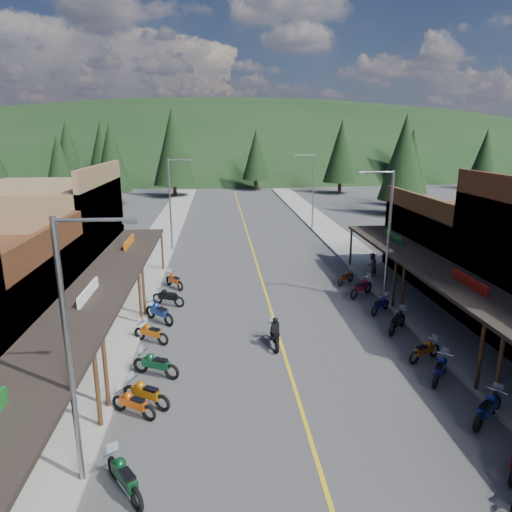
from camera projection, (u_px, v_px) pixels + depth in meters
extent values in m
plane|color=#38383A|center=(290.00, 372.00, 19.84)|extent=(220.00, 220.00, 0.00)
cube|color=gold|center=(254.00, 254.00, 39.09)|extent=(0.15, 90.00, 0.01)
cube|color=gray|center=(151.00, 256.00, 38.38)|extent=(3.40, 94.00, 0.15)
cube|color=gray|center=(353.00, 252.00, 39.77)|extent=(3.40, 94.00, 0.15)
cylinder|color=#472D19|center=(98.00, 391.00, 15.61)|extent=(0.16, 0.16, 3.00)
cube|color=#3F2111|center=(55.00, 298.00, 19.87)|extent=(0.30, 9.00, 6.20)
cube|color=black|center=(89.00, 299.00, 20.01)|extent=(3.20, 9.00, 0.18)
cylinder|color=#472D19|center=(106.00, 373.00, 16.76)|extent=(0.16, 0.16, 3.00)
cylinder|color=#472D19|center=(140.00, 299.00, 24.27)|extent=(0.16, 0.16, 3.00)
cube|color=silver|center=(88.00, 295.00, 19.95)|extent=(0.12, 3.00, 0.70)
cube|color=brown|center=(43.00, 241.00, 28.70)|extent=(8.00, 10.20, 7.00)
cube|color=brown|center=(105.00, 230.00, 28.85)|extent=(0.30, 10.20, 8.20)
cube|color=black|center=(129.00, 247.00, 29.25)|extent=(3.20, 10.20, 0.18)
cylinder|color=#472D19|center=(144.00, 292.00, 25.42)|extent=(0.16, 0.16, 3.00)
cylinder|color=#472D19|center=(162.00, 252.00, 34.09)|extent=(0.16, 0.16, 3.00)
cube|color=#CC590C|center=(129.00, 244.00, 29.20)|extent=(0.12, 3.00, 0.70)
cylinder|color=#472D19|center=(498.00, 373.00, 16.75)|extent=(0.16, 0.16, 3.00)
cube|color=#562B19|center=(501.00, 265.00, 21.22)|extent=(0.30, 9.00, 8.20)
cube|color=black|center=(469.00, 288.00, 21.39)|extent=(3.20, 9.00, 0.18)
cylinder|color=#472D19|center=(480.00, 358.00, 17.91)|extent=(0.16, 0.16, 3.00)
cylinder|color=#472D19|center=(402.00, 292.00, 25.42)|extent=(0.16, 0.16, 3.00)
cube|color=#B2140F|center=(469.00, 284.00, 21.34)|extent=(0.12, 3.00, 0.70)
cube|color=#4C2D16|center=(467.00, 247.00, 31.19)|extent=(8.00, 10.20, 5.00)
cube|color=#4C2D16|center=(414.00, 240.00, 30.72)|extent=(0.30, 10.20, 6.20)
cube|color=black|center=(393.00, 242.00, 30.63)|extent=(3.20, 10.20, 0.18)
cylinder|color=#472D19|center=(394.00, 285.00, 26.57)|extent=(0.16, 0.16, 3.00)
cylinder|color=#472D19|center=(351.00, 248.00, 35.23)|extent=(0.16, 0.16, 3.00)
cube|color=#14591E|center=(393.00, 239.00, 30.58)|extent=(0.12, 3.00, 0.70)
cylinder|color=gray|center=(69.00, 361.00, 12.46)|extent=(0.16, 0.16, 8.00)
cylinder|color=gray|center=(93.00, 220.00, 11.53)|extent=(2.00, 0.10, 0.10)
cube|color=gray|center=(130.00, 221.00, 11.62)|extent=(0.35, 0.18, 0.12)
cylinder|color=gray|center=(170.00, 206.00, 39.42)|extent=(0.16, 0.16, 8.00)
cylinder|color=gray|center=(180.00, 160.00, 38.49)|extent=(2.00, 0.10, 0.10)
cube|color=gray|center=(191.00, 160.00, 38.57)|extent=(0.35, 0.18, 0.12)
cylinder|color=gray|center=(388.00, 238.00, 27.07)|extent=(0.16, 0.16, 8.00)
cylinder|color=gray|center=(377.00, 172.00, 25.98)|extent=(2.00, 0.10, 0.10)
cube|color=gray|center=(361.00, 173.00, 25.92)|extent=(0.35, 0.18, 0.12)
cylinder|color=gray|center=(313.00, 193.00, 48.25)|extent=(0.16, 0.16, 8.00)
cylinder|color=gray|center=(305.00, 155.00, 47.16)|extent=(2.00, 0.10, 0.10)
cube|color=gray|center=(296.00, 156.00, 47.10)|extent=(0.35, 0.18, 0.12)
ellipsoid|color=black|center=(227.00, 165.00, 149.79)|extent=(310.00, 140.00, 60.00)
cylinder|color=black|center=(105.00, 184.00, 85.05)|extent=(0.60, 0.60, 2.00)
cone|color=black|center=(102.00, 150.00, 83.43)|extent=(5.88, 5.88, 10.50)
cylinder|color=black|center=(175.00, 191.00, 74.62)|extent=(0.60, 0.60, 2.00)
cone|color=black|center=(173.00, 147.00, 72.80)|extent=(6.72, 6.72, 12.00)
cylinder|color=black|center=(256.00, 185.00, 83.43)|extent=(0.60, 0.60, 2.00)
cone|color=black|center=(256.00, 154.00, 82.01)|extent=(5.04, 5.04, 9.00)
cylinder|color=black|center=(340.00, 188.00, 78.77)|extent=(0.60, 0.60, 2.00)
cone|color=black|center=(341.00, 151.00, 77.15)|extent=(5.88, 5.88, 10.50)
cylinder|color=black|center=(402.00, 180.00, 91.60)|extent=(0.60, 0.60, 2.00)
cone|color=black|center=(405.00, 144.00, 89.78)|extent=(6.72, 6.72, 12.00)
cylinder|color=black|center=(481.00, 184.00, 84.85)|extent=(0.60, 0.60, 2.00)
cone|color=black|center=(485.00, 154.00, 83.43)|extent=(5.04, 5.04, 9.00)
cylinder|color=black|center=(71.00, 181.00, 90.19)|extent=(0.60, 0.60, 2.00)
cone|color=black|center=(67.00, 149.00, 88.57)|extent=(5.88, 5.88, 10.50)
cylinder|color=black|center=(64.00, 209.00, 56.33)|extent=(0.60, 0.60, 2.00)
cone|color=black|center=(60.00, 168.00, 55.04)|extent=(4.48, 4.48, 8.00)
cylinder|color=black|center=(408.00, 199.00, 64.81)|extent=(0.60, 0.60, 2.00)
cone|color=black|center=(412.00, 161.00, 63.41)|extent=(4.93, 4.93, 8.80)
cylinder|color=black|center=(115.00, 198.00, 66.28)|extent=(0.60, 0.60, 2.00)
cone|color=black|center=(111.00, 157.00, 64.78)|extent=(5.38, 5.38, 9.60)
cylinder|color=black|center=(400.00, 207.00, 57.75)|extent=(0.60, 0.60, 2.00)
cone|color=black|center=(404.00, 157.00, 56.15)|extent=(5.82, 5.82, 10.40)
imported|color=brown|center=(372.00, 265.00, 32.09)|extent=(0.98, 0.97, 1.79)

